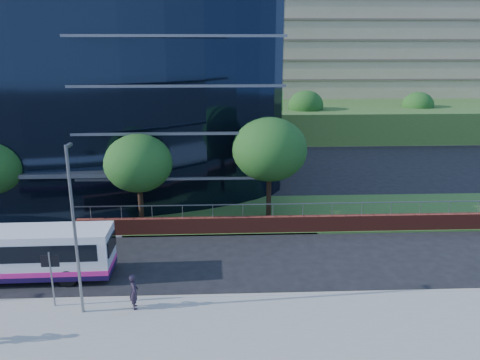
{
  "coord_description": "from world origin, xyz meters",
  "views": [
    {
      "loc": [
        12.53,
        -21.9,
        12.2
      ],
      "look_at": [
        13.84,
        8.0,
        3.56
      ],
      "focal_mm": 35.0,
      "sensor_mm": 36.0,
      "label": 1
    }
  ],
  "objects_px": {
    "pedestrian": "(134,291)",
    "city_bus": "(16,253)",
    "tree_far_c": "(138,163)",
    "tree_far_d": "(270,149)",
    "street_sign": "(51,268)",
    "tree_dist_e": "(306,105)",
    "tree_dist_f": "(418,105)",
    "streetlight_east": "(74,226)"
  },
  "relations": [
    {
      "from": "streetlight_east",
      "to": "pedestrian",
      "type": "bearing_deg",
      "value": 5.1
    },
    {
      "from": "street_sign",
      "to": "tree_far_c",
      "type": "height_order",
      "value": "tree_far_c"
    },
    {
      "from": "city_bus",
      "to": "pedestrian",
      "type": "bearing_deg",
      "value": -28.32
    },
    {
      "from": "street_sign",
      "to": "streetlight_east",
      "type": "distance_m",
      "value": 2.8
    },
    {
      "from": "tree_far_d",
      "to": "tree_dist_f",
      "type": "distance_m",
      "value": 40.01
    },
    {
      "from": "tree_far_c",
      "to": "pedestrian",
      "type": "bearing_deg",
      "value": -82.85
    },
    {
      "from": "tree_dist_e",
      "to": "pedestrian",
      "type": "distance_m",
      "value": 44.91
    },
    {
      "from": "tree_far_c",
      "to": "pedestrian",
      "type": "height_order",
      "value": "tree_far_c"
    },
    {
      "from": "tree_dist_e",
      "to": "tree_dist_f",
      "type": "xyz_separation_m",
      "value": [
        16.0,
        2.0,
        -0.33
      ]
    },
    {
      "from": "tree_dist_f",
      "to": "pedestrian",
      "type": "bearing_deg",
      "value": -125.73
    },
    {
      "from": "tree_dist_f",
      "to": "city_bus",
      "type": "bearing_deg",
      "value": -133.55
    },
    {
      "from": "tree_dist_f",
      "to": "streetlight_east",
      "type": "xyz_separation_m",
      "value": [
        -34.0,
        -44.17,
        0.23
      ]
    },
    {
      "from": "tree_far_d",
      "to": "tree_dist_e",
      "type": "distance_m",
      "value": 31.06
    },
    {
      "from": "pedestrian",
      "to": "tree_far_c",
      "type": "bearing_deg",
      "value": -11.94
    },
    {
      "from": "street_sign",
      "to": "tree_far_c",
      "type": "relative_size",
      "value": 0.43
    },
    {
      "from": "street_sign",
      "to": "tree_dist_f",
      "type": "height_order",
      "value": "tree_dist_f"
    },
    {
      "from": "tree_dist_f",
      "to": "streetlight_east",
      "type": "height_order",
      "value": "streetlight_east"
    },
    {
      "from": "tree_dist_f",
      "to": "city_bus",
      "type": "xyz_separation_m",
      "value": [
        -38.45,
        -40.44,
        -2.73
      ]
    },
    {
      "from": "city_bus",
      "to": "tree_far_c",
      "type": "bearing_deg",
      "value": 52.78
    },
    {
      "from": "tree_far_c",
      "to": "tree_dist_e",
      "type": "bearing_deg",
      "value": 61.26
    },
    {
      "from": "tree_far_c",
      "to": "tree_far_d",
      "type": "xyz_separation_m",
      "value": [
        9.0,
        1.0,
        0.65
      ]
    },
    {
      "from": "tree_dist_e",
      "to": "pedestrian",
      "type": "height_order",
      "value": "tree_dist_e"
    },
    {
      "from": "tree_far_d",
      "to": "pedestrian",
      "type": "relative_size",
      "value": 4.27
    },
    {
      "from": "tree_far_c",
      "to": "tree_far_d",
      "type": "distance_m",
      "value": 9.08
    },
    {
      "from": "tree_far_c",
      "to": "tree_far_d",
      "type": "height_order",
      "value": "tree_far_d"
    },
    {
      "from": "tree_far_c",
      "to": "tree_dist_f",
      "type": "relative_size",
      "value": 1.08
    },
    {
      "from": "tree_far_c",
      "to": "tree_dist_f",
      "type": "distance_m",
      "value": 46.67
    },
    {
      "from": "tree_dist_e",
      "to": "streetlight_east",
      "type": "bearing_deg",
      "value": -113.11
    },
    {
      "from": "tree_dist_e",
      "to": "tree_dist_f",
      "type": "bearing_deg",
      "value": 7.13
    },
    {
      "from": "tree_dist_f",
      "to": "streetlight_east",
      "type": "relative_size",
      "value": 0.76
    },
    {
      "from": "tree_dist_f",
      "to": "pedestrian",
      "type": "distance_m",
      "value": 54.25
    },
    {
      "from": "tree_far_c",
      "to": "tree_far_d",
      "type": "bearing_deg",
      "value": 6.34
    },
    {
      "from": "tree_far_d",
      "to": "tree_dist_f",
      "type": "height_order",
      "value": "tree_far_d"
    },
    {
      "from": "tree_far_c",
      "to": "city_bus",
      "type": "xyz_separation_m",
      "value": [
        -5.45,
        -7.44,
        -3.06
      ]
    },
    {
      "from": "tree_far_d",
      "to": "city_bus",
      "type": "xyz_separation_m",
      "value": [
        -14.45,
        -8.44,
        -3.71
      ]
    },
    {
      "from": "tree_dist_e",
      "to": "streetlight_east",
      "type": "xyz_separation_m",
      "value": [
        -18.0,
        -42.17,
        -0.1
      ]
    },
    {
      "from": "tree_dist_f",
      "to": "pedestrian",
      "type": "height_order",
      "value": "tree_dist_f"
    },
    {
      "from": "pedestrian",
      "to": "city_bus",
      "type": "bearing_deg",
      "value": 43.61
    },
    {
      "from": "city_bus",
      "to": "pedestrian",
      "type": "relative_size",
      "value": 5.96
    },
    {
      "from": "street_sign",
      "to": "streetlight_east",
      "type": "xyz_separation_m",
      "value": [
        1.5,
        -0.59,
        2.29
      ]
    },
    {
      "from": "street_sign",
      "to": "tree_dist_e",
      "type": "distance_m",
      "value": 45.99
    },
    {
      "from": "tree_far_d",
      "to": "tree_dist_f",
      "type": "bearing_deg",
      "value": 53.13
    }
  ]
}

